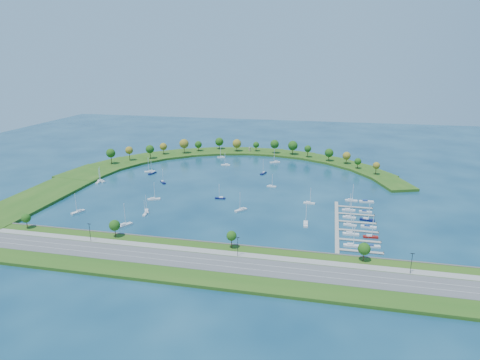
% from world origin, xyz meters
% --- Properties ---
extents(ground, '(700.00, 700.00, 0.00)m').
position_xyz_m(ground, '(0.00, 0.00, 0.00)').
color(ground, '#082A45').
rests_on(ground, ground).
extents(south_shoreline, '(420.00, 43.10, 11.60)m').
position_xyz_m(south_shoreline, '(0.03, -122.88, 1.00)').
color(south_shoreline, '#224F15').
rests_on(south_shoreline, ground).
extents(breakwater, '(286.74, 247.64, 2.00)m').
position_xyz_m(breakwater, '(-46.33, 48.72, 0.99)').
color(breakwater, '#224F15').
rests_on(breakwater, ground).
extents(breakwater_trees, '(237.98, 90.34, 14.54)m').
position_xyz_m(breakwater_trees, '(-18.80, 90.62, 10.56)').
color(breakwater_trees, '#382314').
rests_on(breakwater_trees, breakwater).
extents(harbor_tower, '(2.60, 2.60, 4.10)m').
position_xyz_m(harbor_tower, '(-8.88, 115.21, 4.10)').
color(harbor_tower, gray).
rests_on(harbor_tower, breakwater).
extents(dock_system, '(24.28, 82.00, 1.60)m').
position_xyz_m(dock_system, '(85.30, -61.00, 0.35)').
color(dock_system, gray).
rests_on(dock_system, ground).
extents(moored_boat_0, '(7.13, 9.69, 14.15)m').
position_xyz_m(moored_boat_0, '(-44.06, -89.17, 0.97)').
color(moored_boat_0, silver).
rests_on(moored_boat_0, ground).
extents(moored_boat_1, '(3.03, 9.13, 13.22)m').
position_xyz_m(moored_boat_1, '(60.01, -64.50, 0.94)').
color(moored_boat_1, silver).
rests_on(moored_boat_1, ground).
extents(moored_boat_2, '(7.16, 2.06, 10.50)m').
position_xyz_m(moored_boat_2, '(29.57, 4.83, 0.87)').
color(moored_boat_2, silver).
rests_on(moored_boat_2, ground).
extents(moored_boat_3, '(8.85, 6.00, 12.75)m').
position_xyz_m(moored_boat_3, '(-46.17, -41.94, 0.93)').
color(moored_boat_3, silver).
rests_on(moored_boat_3, ground).
extents(moored_boat_4, '(9.68, 6.50, 13.92)m').
position_xyz_m(moored_boat_4, '(22.33, 79.28, 0.97)').
color(moored_boat_4, silver).
rests_on(moored_boat_4, ground).
extents(moored_boat_5, '(9.08, 6.47, 13.17)m').
position_xyz_m(moored_boat_5, '(-78.67, 24.10, 0.94)').
color(moored_boat_5, silver).
rests_on(moored_boat_5, ground).
extents(moored_boat_6, '(6.83, 7.57, 11.74)m').
position_xyz_m(moored_boat_6, '(-55.58, -2.69, 0.90)').
color(moored_boat_6, '#090E3C').
rests_on(moored_boat_6, ground).
extents(moored_boat_7, '(2.71, 6.72, 9.59)m').
position_xyz_m(moored_boat_7, '(-40.06, -69.16, 0.85)').
color(moored_boat_7, silver).
rests_on(moored_boat_7, ground).
extents(moored_boat_8, '(5.25, 7.77, 11.18)m').
position_xyz_m(moored_boat_8, '(-41.12, -64.75, 0.88)').
color(moored_boat_8, silver).
rests_on(moored_boat_8, ground).
extents(moored_boat_9, '(5.92, 9.19, 13.15)m').
position_xyz_m(moored_boat_9, '(-83.32, -75.39, 0.94)').
color(moored_boat_9, silver).
rests_on(moored_boat_9, ground).
extents(moored_boat_10, '(8.67, 5.62, 12.41)m').
position_xyz_m(moored_boat_10, '(-104.92, -10.36, 0.92)').
color(moored_boat_10, silver).
rests_on(moored_boat_10, ground).
extents(moored_boat_11, '(7.79, 2.56, 11.30)m').
position_xyz_m(moored_boat_11, '(59.93, -26.88, 0.89)').
color(moored_boat_11, silver).
rests_on(moored_boat_11, ground).
extents(moored_boat_12, '(7.48, 8.28, 12.86)m').
position_xyz_m(moored_boat_12, '(17.53, -49.58, 0.93)').
color(moored_boat_12, silver).
rests_on(moored_boat_12, ground).
extents(moored_boat_13, '(2.30, 8.02, 11.76)m').
position_xyz_m(moored_boat_13, '(-105.00, -12.93, 0.90)').
color(moored_boat_13, silver).
rests_on(moored_boat_13, ground).
extents(moored_boat_14, '(7.40, 2.51, 10.71)m').
position_xyz_m(moored_boat_14, '(-1.62, -29.83, 0.87)').
color(moored_boat_14, '#090E3C').
rests_on(moored_boat_14, ground).
extents(moored_boat_15, '(4.81, 8.65, 12.26)m').
position_xyz_m(moored_boat_15, '(-74.66, 20.12, 0.91)').
color(moored_boat_15, '#090E3C').
rests_on(moored_boat_15, ground).
extents(moored_boat_16, '(7.96, 3.13, 11.40)m').
position_xyz_m(moored_boat_16, '(-32.03, 88.23, 0.89)').
color(moored_boat_16, silver).
rests_on(moored_boat_16, ground).
extents(moored_boat_17, '(4.67, 8.89, 12.58)m').
position_xyz_m(moored_boat_17, '(17.71, 40.23, 0.92)').
color(moored_boat_17, '#090E3C').
rests_on(moored_boat_17, ground).
extents(moored_boat_18, '(8.27, 2.88, 11.94)m').
position_xyz_m(moored_boat_18, '(-20.35, 60.26, 0.90)').
color(moored_boat_18, silver).
rests_on(moored_boat_18, ground).
extents(docked_boat_0, '(8.73, 2.48, 12.82)m').
position_xyz_m(docked_boat_0, '(85.51, -88.67, 0.93)').
color(docked_boat_0, silver).
rests_on(docked_boat_0, ground).
extents(docked_boat_1, '(8.16, 3.21, 1.62)m').
position_xyz_m(docked_boat_1, '(95.98, -87.01, 0.59)').
color(docked_boat_1, silver).
rests_on(docked_boat_1, ground).
extents(docked_boat_2, '(8.95, 2.51, 13.15)m').
position_xyz_m(docked_boat_2, '(85.50, -73.50, 0.94)').
color(docked_boat_2, silver).
rests_on(docked_boat_2, ground).
extents(docked_boat_3, '(8.24, 2.93, 11.88)m').
position_xyz_m(docked_boat_3, '(96.02, -74.81, 0.90)').
color(docked_boat_3, maroon).
rests_on(docked_boat_3, ground).
extents(docked_boat_4, '(7.84, 3.30, 11.17)m').
position_xyz_m(docked_boat_4, '(85.53, -60.23, 0.88)').
color(docked_boat_4, silver).
rests_on(docked_boat_4, ground).
extents(docked_boat_5, '(9.03, 3.54, 1.79)m').
position_xyz_m(docked_boat_5, '(95.97, -60.85, 0.66)').
color(docked_boat_5, silver).
rests_on(docked_boat_5, ground).
extents(docked_boat_6, '(8.11, 2.98, 11.67)m').
position_xyz_m(docked_boat_6, '(85.52, -47.83, 0.90)').
color(docked_boat_6, silver).
rests_on(docked_boat_6, ground).
extents(docked_boat_7, '(9.03, 3.68, 12.89)m').
position_xyz_m(docked_boat_7, '(96.01, -49.59, 0.93)').
color(docked_boat_7, '#090E3C').
rests_on(docked_boat_7, ground).
extents(docked_boat_8, '(8.46, 2.84, 12.25)m').
position_xyz_m(docked_boat_8, '(85.52, -35.18, 0.91)').
color(docked_boat_8, silver).
rests_on(docked_boat_8, ground).
extents(docked_boat_9, '(8.04, 2.71, 1.61)m').
position_xyz_m(docked_boat_9, '(95.98, -35.79, 0.59)').
color(docked_boat_9, silver).
rests_on(docked_boat_9, ground).
extents(docked_boat_10, '(8.34, 2.39, 12.24)m').
position_xyz_m(docked_boat_10, '(87.92, -15.50, 0.91)').
color(docked_boat_10, silver).
rests_on(docked_boat_10, ground).
extents(docked_boat_11, '(9.89, 3.51, 1.98)m').
position_xyz_m(docked_boat_11, '(97.86, -15.94, 0.73)').
color(docked_boat_11, silver).
rests_on(docked_boat_11, ground).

